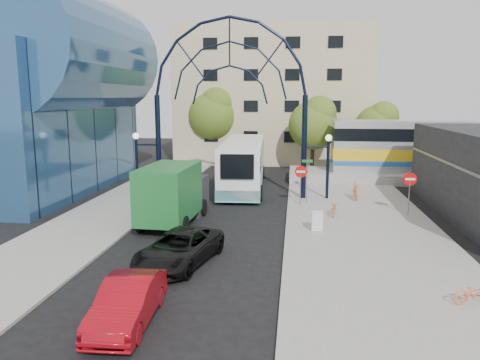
# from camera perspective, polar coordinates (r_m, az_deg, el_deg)

# --- Properties ---
(ground) EXTENTS (120.00, 120.00, 0.00)m
(ground) POSITION_cam_1_polar(r_m,az_deg,el_deg) (19.18, -7.12, -10.94)
(ground) COLOR black
(ground) RESTS_ON ground
(sidewalk_east) EXTENTS (8.00, 56.00, 0.12)m
(sidewalk_east) POSITION_cam_1_polar(r_m,az_deg,el_deg) (22.70, 15.68, -7.72)
(sidewalk_east) COLOR gray
(sidewalk_east) RESTS_ON ground
(plaza_west) EXTENTS (5.00, 50.00, 0.12)m
(plaza_west) POSITION_cam_1_polar(r_m,az_deg,el_deg) (26.66, -17.72, -5.18)
(plaza_west) COLOR gray
(plaza_west) RESTS_ON ground
(gateway_arch) EXTENTS (13.64, 0.44, 12.10)m
(gateway_arch) POSITION_cam_1_polar(r_m,az_deg,el_deg) (31.72, -1.27, 13.14)
(gateway_arch) COLOR black
(gateway_arch) RESTS_ON ground
(stop_sign) EXTENTS (0.80, 0.07, 2.50)m
(stop_sign) POSITION_cam_1_polar(r_m,az_deg,el_deg) (29.77, 7.42, 0.58)
(stop_sign) COLOR slate
(stop_sign) RESTS_ON sidewalk_east
(do_not_enter_sign) EXTENTS (0.76, 0.07, 2.48)m
(do_not_enter_sign) POSITION_cam_1_polar(r_m,az_deg,el_deg) (28.57, 19.99, -0.38)
(do_not_enter_sign) COLOR slate
(do_not_enter_sign) RESTS_ON sidewalk_east
(street_name_sign) EXTENTS (0.70, 0.70, 2.80)m
(street_name_sign) POSITION_cam_1_polar(r_m,az_deg,el_deg) (30.34, 8.17, 1.01)
(street_name_sign) COLOR slate
(street_name_sign) RESTS_ON sidewalk_east
(sandwich_board) EXTENTS (0.55, 0.61, 0.99)m
(sandwich_board) POSITION_cam_1_polar(r_m,az_deg,el_deg) (24.16, 9.40, -4.72)
(sandwich_board) COLOR white
(sandwich_board) RESTS_ON sidewalk_east
(transit_hall) EXTENTS (16.50, 18.00, 14.50)m
(transit_hall) POSITION_cam_1_polar(r_m,az_deg,el_deg) (37.90, -24.90, 8.91)
(transit_hall) COLOR navy
(transit_hall) RESTS_ON ground
(apartment_block) EXTENTS (20.00, 12.10, 14.00)m
(apartment_block) POSITION_cam_1_polar(r_m,az_deg,el_deg) (52.39, 4.19, 10.19)
(apartment_block) COLOR tan
(apartment_block) RESTS_ON ground
(tree_north_a) EXTENTS (4.48, 4.48, 7.00)m
(tree_north_a) POSITION_cam_1_polar(r_m,az_deg,el_deg) (43.38, 9.08, 6.96)
(tree_north_a) COLOR #382314
(tree_north_a) RESTS_ON ground
(tree_north_b) EXTENTS (5.12, 5.12, 8.00)m
(tree_north_b) POSITION_cam_1_polar(r_m,az_deg,el_deg) (48.04, -3.21, 8.15)
(tree_north_b) COLOR #382314
(tree_north_b) RESTS_ON ground
(tree_north_c) EXTENTS (4.16, 4.16, 6.50)m
(tree_north_c) POSITION_cam_1_polar(r_m,az_deg,el_deg) (46.02, 16.51, 6.43)
(tree_north_c) COLOR #382314
(tree_north_c) RESTS_ON ground
(city_bus) EXTENTS (3.60, 13.16, 3.58)m
(city_bus) POSITION_cam_1_polar(r_m,az_deg,el_deg) (35.81, 0.42, 2.06)
(city_bus) COLOR white
(city_bus) RESTS_ON ground
(green_truck) EXTENTS (2.81, 6.67, 3.31)m
(green_truck) POSITION_cam_1_polar(r_m,az_deg,el_deg) (25.82, -8.03, -1.65)
(green_truck) COLOR black
(green_truck) RESTS_ON ground
(black_suv) EXTENTS (3.35, 5.42, 1.40)m
(black_suv) POSITION_cam_1_polar(r_m,az_deg,el_deg) (19.67, -7.41, -8.23)
(black_suv) COLOR black
(black_suv) RESTS_ON ground
(red_sedan) EXTENTS (1.65, 4.29, 1.39)m
(red_sedan) POSITION_cam_1_polar(r_m,az_deg,el_deg) (15.08, -13.54, -14.30)
(red_sedan) COLOR maroon
(red_sedan) RESTS_ON ground
(bike_near_a) EXTENTS (0.74, 1.66, 0.85)m
(bike_near_a) POSITION_cam_1_polar(r_m,az_deg,el_deg) (27.47, 11.43, -3.42)
(bike_near_a) COLOR orange
(bike_near_a) RESTS_ON sidewalk_east
(bike_near_b) EXTENTS (0.53, 1.86, 1.12)m
(bike_near_b) POSITION_cam_1_polar(r_m,az_deg,el_deg) (32.22, 13.88, -1.28)
(bike_near_b) COLOR orange
(bike_near_b) RESTS_ON sidewalk_east
(bike_far_a) EXTENTS (1.62, 0.78, 0.81)m
(bike_far_a) POSITION_cam_1_polar(r_m,az_deg,el_deg) (17.56, 26.85, -12.16)
(bike_far_a) COLOR #E85F2E
(bike_far_a) RESTS_ON sidewalk_east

